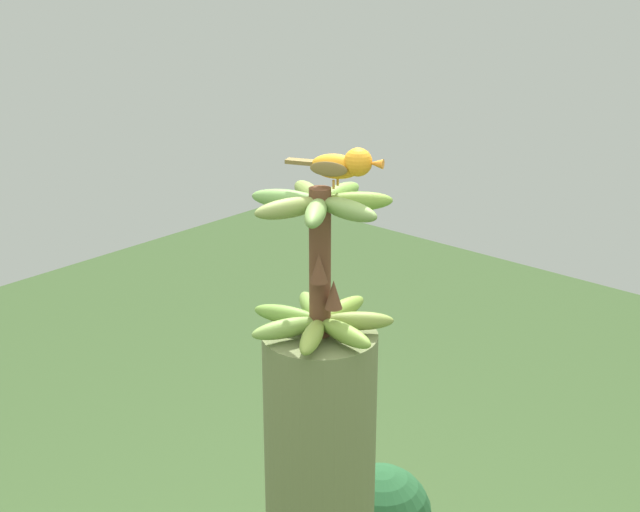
# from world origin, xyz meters

# --- Properties ---
(banana_bunch) EXTENTS (0.30, 0.30, 0.31)m
(banana_bunch) POSITION_xyz_m (0.00, -0.00, 1.53)
(banana_bunch) COLOR brown
(banana_bunch) RESTS_ON banana_tree
(perched_bird) EXTENTS (0.19, 0.10, 0.08)m
(perched_bird) POSITION_xyz_m (0.03, 0.03, 1.73)
(perched_bird) COLOR #C68933
(perched_bird) RESTS_ON banana_bunch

